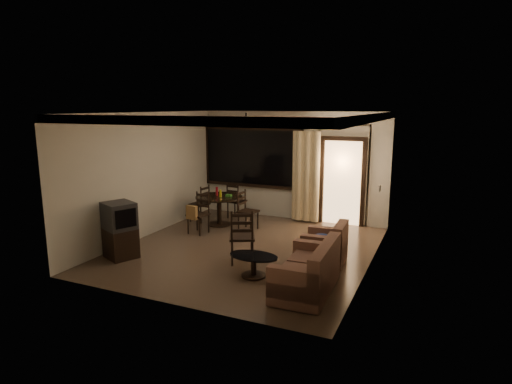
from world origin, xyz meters
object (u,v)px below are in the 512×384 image
at_px(dining_chair_east, 248,218).
at_px(side_chair, 242,247).
at_px(sofa, 309,273).
at_px(coffee_table, 254,262).
at_px(dining_chair_south, 198,221).
at_px(dining_table, 219,202).
at_px(tv_cabinet, 120,230).
at_px(armchair, 327,247).
at_px(dining_chair_north, 236,207).
at_px(dining_chair_west, 200,211).

distance_m(dining_chair_east, side_chair, 2.23).
relative_size(dining_chair_east, sofa, 0.62).
bearing_deg(coffee_table, dining_chair_south, 140.87).
xyz_separation_m(dining_table, dining_chair_south, (-0.10, -0.85, -0.27)).
bearing_deg(tv_cabinet, dining_chair_south, 99.07).
xyz_separation_m(sofa, armchair, (-0.08, 1.40, -0.00)).
height_order(sofa, side_chair, side_chair).
bearing_deg(dining_table, dining_chair_north, 83.66).
distance_m(dining_chair_south, dining_chair_north, 1.64).
xyz_separation_m(dining_chair_east, dining_chair_south, (-0.93, -0.76, 0.02)).
height_order(dining_table, dining_chair_south, same).
height_order(tv_cabinet, side_chair, tv_cabinet).
relative_size(tv_cabinet, armchair, 1.36).
height_order(dining_chair_south, dining_chair_north, same).
xyz_separation_m(dining_chair_west, coffee_table, (2.77, -2.77, -0.02)).
bearing_deg(dining_chair_south, sofa, -25.31).
relative_size(dining_table, dining_chair_south, 1.23).
bearing_deg(tv_cabinet, side_chair, 40.86).
bearing_deg(dining_chair_south, dining_chair_east, 45.70).
relative_size(dining_chair_north, armchair, 1.17).
distance_m(dining_table, sofa, 4.35).
distance_m(sofa, armchair, 1.40).
relative_size(dining_chair_north, side_chair, 0.90).
height_order(dining_chair_west, sofa, dining_chair_west).
bearing_deg(dining_chair_west, dining_chair_north, 140.59).
bearing_deg(tv_cabinet, sofa, 23.21).
height_order(dining_table, dining_chair_east, same).
bearing_deg(dining_chair_north, armchair, 149.60).
relative_size(dining_chair_south, dining_chair_north, 1.00).
distance_m(dining_chair_east, armchair, 2.72).
distance_m(tv_cabinet, coffee_table, 2.80).
height_order(armchair, side_chair, side_chair).
bearing_deg(dining_chair_east, coffee_table, -146.52).
bearing_deg(dining_chair_west, armchair, 73.37).
distance_m(armchair, coffee_table, 1.54).
xyz_separation_m(dining_chair_south, tv_cabinet, (-0.53, -2.00, 0.25)).
relative_size(dining_table, dining_chair_west, 1.23).
xyz_separation_m(dining_chair_east, sofa, (2.39, -2.82, 0.04)).
bearing_deg(side_chair, sofa, 127.70).
bearing_deg(sofa, side_chair, 152.16).
bearing_deg(sofa, dining_table, 135.94).
xyz_separation_m(sofa, coffee_table, (-1.08, 0.23, -0.06)).
relative_size(dining_table, coffee_table, 1.32).
bearing_deg(side_chair, dining_chair_east, -94.21).
bearing_deg(tv_cabinet, dining_chair_north, 102.81).
height_order(dining_chair_south, tv_cabinet, tv_cabinet).
xyz_separation_m(tv_cabinet, armchair, (3.78, 1.34, -0.24)).
distance_m(dining_table, tv_cabinet, 2.93).
bearing_deg(dining_chair_north, tv_cabinet, 85.27).
bearing_deg(dining_table, sofa, -42.07).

